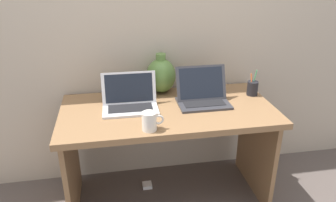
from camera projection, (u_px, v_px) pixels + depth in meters
ground_plane at (168, 196)px, 2.42m from camera, size 6.00×6.00×0.00m
back_wall at (158, 22)px, 2.28m from camera, size 4.40×0.04×2.40m
desk at (168, 129)px, 2.19m from camera, size 1.38×0.69×0.72m
laptop_left at (130, 99)px, 2.11m from camera, size 0.36×0.24×0.22m
laptop_right at (202, 94)px, 2.18m from camera, size 0.34×0.24×0.24m
green_vase at (161, 75)px, 2.33m from camera, size 0.21×0.21×0.28m
coffee_mug at (150, 121)px, 1.84m from camera, size 0.13×0.08×0.11m
pen_cup at (252, 88)px, 2.31m from camera, size 0.08×0.08×0.18m
power_brick at (147, 185)px, 2.50m from camera, size 0.07×0.07×0.03m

